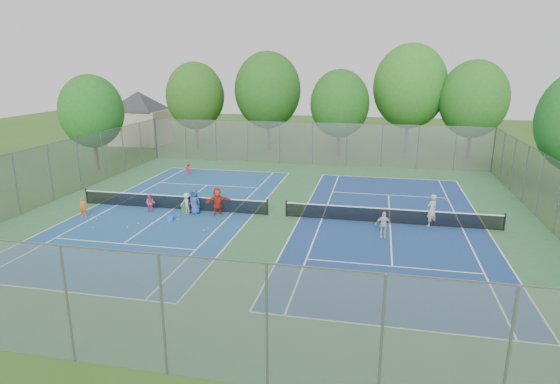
# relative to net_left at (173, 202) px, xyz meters

# --- Properties ---
(ground) EXTENTS (120.00, 120.00, 0.00)m
(ground) POSITION_rel_net_left_xyz_m (7.00, 0.00, -0.46)
(ground) COLOR #2D541A
(ground) RESTS_ON ground
(court_pad) EXTENTS (32.00, 32.00, 0.01)m
(court_pad) POSITION_rel_net_left_xyz_m (7.00, 0.00, -0.45)
(court_pad) COLOR #2F6539
(court_pad) RESTS_ON ground
(court_left) EXTENTS (10.97, 23.77, 0.01)m
(court_left) POSITION_rel_net_left_xyz_m (0.00, 0.00, -0.44)
(court_left) COLOR navy
(court_left) RESTS_ON court_pad
(court_right) EXTENTS (10.97, 23.77, 0.01)m
(court_right) POSITION_rel_net_left_xyz_m (14.00, 0.00, -0.44)
(court_right) COLOR navy
(court_right) RESTS_ON court_pad
(net_left) EXTENTS (12.87, 0.10, 0.91)m
(net_left) POSITION_rel_net_left_xyz_m (0.00, 0.00, 0.00)
(net_left) COLOR black
(net_left) RESTS_ON ground
(net_right) EXTENTS (12.87, 0.10, 0.91)m
(net_right) POSITION_rel_net_left_xyz_m (14.00, 0.00, 0.00)
(net_right) COLOR black
(net_right) RESTS_ON ground
(fence_north) EXTENTS (32.00, 0.10, 4.00)m
(fence_north) POSITION_rel_net_left_xyz_m (7.00, 16.00, 1.54)
(fence_north) COLOR gray
(fence_north) RESTS_ON ground
(fence_south) EXTENTS (32.00, 0.10, 4.00)m
(fence_south) POSITION_rel_net_left_xyz_m (7.00, -16.00, 1.54)
(fence_south) COLOR gray
(fence_south) RESTS_ON ground
(fence_west) EXTENTS (0.10, 32.00, 4.00)m
(fence_west) POSITION_rel_net_left_xyz_m (-9.00, 0.00, 1.54)
(fence_west) COLOR gray
(fence_west) RESTS_ON ground
(fence_east) EXTENTS (0.10, 32.00, 4.00)m
(fence_east) POSITION_rel_net_left_xyz_m (23.00, 0.00, 1.54)
(fence_east) COLOR gray
(fence_east) RESTS_ON ground
(house) EXTENTS (11.03, 11.03, 7.30)m
(house) POSITION_rel_net_left_xyz_m (-15.00, 24.00, 3.76)
(house) COLOR #B7A88C
(house) RESTS_ON ground
(tree_nw) EXTENTS (6.40, 6.40, 9.58)m
(tree_nw) POSITION_rel_net_left_xyz_m (-7.00, 22.00, 5.44)
(tree_nw) COLOR #443326
(tree_nw) RESTS_ON ground
(tree_nl) EXTENTS (7.20, 7.20, 10.69)m
(tree_nl) POSITION_rel_net_left_xyz_m (1.00, 23.00, 6.09)
(tree_nl) COLOR #443326
(tree_nl) RESTS_ON ground
(tree_nc) EXTENTS (6.00, 6.00, 8.85)m
(tree_nc) POSITION_rel_net_left_xyz_m (9.00, 21.00, 4.94)
(tree_nc) COLOR #443326
(tree_nc) RESTS_ON ground
(tree_nr) EXTENTS (7.60, 7.60, 11.42)m
(tree_nr) POSITION_rel_net_left_xyz_m (16.00, 24.00, 6.59)
(tree_nr) COLOR #443326
(tree_nr) RESTS_ON ground
(tree_ne) EXTENTS (6.60, 6.60, 9.77)m
(tree_ne) POSITION_rel_net_left_xyz_m (22.00, 22.00, 5.51)
(tree_ne) COLOR #443326
(tree_ne) RESTS_ON ground
(tree_side_w) EXTENTS (5.60, 5.60, 8.47)m
(tree_side_w) POSITION_rel_net_left_xyz_m (-12.00, 10.00, 4.79)
(tree_side_w) COLOR #443326
(tree_side_w) RESTS_ON ground
(ball_crate) EXTENTS (0.38, 0.38, 0.29)m
(ball_crate) POSITION_rel_net_left_xyz_m (0.84, -2.28, -0.31)
(ball_crate) COLOR blue
(ball_crate) RESTS_ON ground
(ball_hopper) EXTENTS (0.36, 0.36, 0.61)m
(ball_hopper) POSITION_rel_net_left_xyz_m (1.02, -0.53, -0.15)
(ball_hopper) COLOR #238132
(ball_hopper) RESTS_ON ground
(student_a) EXTENTS (0.51, 0.38, 1.28)m
(student_a) POSITION_rel_net_left_xyz_m (-4.81, -2.70, 0.18)
(student_a) COLOR orange
(student_a) RESTS_ON ground
(student_b) EXTENTS (0.69, 0.60, 1.22)m
(student_b) POSITION_rel_net_left_xyz_m (-1.13, -0.97, 0.16)
(student_b) COLOR #CC4F7B
(student_b) RESTS_ON ground
(student_c) EXTENTS (0.90, 0.55, 1.35)m
(student_c) POSITION_rel_net_left_xyz_m (1.25, -0.68, 0.22)
(student_c) COLOR beige
(student_c) RESTS_ON ground
(student_d) EXTENTS (0.74, 0.42, 1.18)m
(student_d) POSITION_rel_net_left_xyz_m (1.37, -0.60, 0.14)
(student_d) COLOR black
(student_d) RESTS_ON ground
(student_e) EXTENTS (0.89, 0.67, 1.63)m
(student_e) POSITION_rel_net_left_xyz_m (1.82, -0.73, 0.36)
(student_e) COLOR #274391
(student_e) RESTS_ON ground
(student_f) EXTENTS (1.65, 1.42, 1.79)m
(student_f) POSITION_rel_net_left_xyz_m (3.30, -0.60, 0.44)
(student_f) COLOR red
(student_f) RESTS_ON ground
(child_far_baseline) EXTENTS (0.70, 0.46, 1.02)m
(child_far_baseline) POSITION_rel_net_left_xyz_m (-2.94, 9.57, 0.06)
(child_far_baseline) COLOR red
(child_far_baseline) RESTS_ON ground
(instructor) EXTENTS (0.84, 0.81, 1.95)m
(instructor) POSITION_rel_net_left_xyz_m (16.34, -0.01, 0.52)
(instructor) COLOR #9B9C9E
(instructor) RESTS_ON ground
(teen_court_b) EXTENTS (0.91, 0.46, 1.49)m
(teen_court_b) POSITION_rel_net_left_xyz_m (13.55, -2.50, 0.29)
(teen_court_b) COLOR beige
(teen_court_b) RESTS_ON ground
(tennis_ball_0) EXTENTS (0.07, 0.07, 0.07)m
(tennis_ball_0) POSITION_rel_net_left_xyz_m (-4.41, -2.42, -0.42)
(tennis_ball_0) COLOR #D2E735
(tennis_ball_0) RESTS_ON ground
(tennis_ball_1) EXTENTS (0.07, 0.07, 0.07)m
(tennis_ball_1) POSITION_rel_net_left_xyz_m (-0.07, -2.92, -0.42)
(tennis_ball_1) COLOR #AFCF30
(tennis_ball_1) RESTS_ON ground
(tennis_ball_2) EXTENTS (0.07, 0.07, 0.07)m
(tennis_ball_2) POSITION_rel_net_left_xyz_m (3.51, -3.64, -0.42)
(tennis_ball_2) COLOR #CCEF37
(tennis_ball_2) RESTS_ON ground
(tennis_ball_3) EXTENTS (0.07, 0.07, 0.07)m
(tennis_ball_3) POSITION_rel_net_left_xyz_m (0.89, -1.23, -0.42)
(tennis_ball_3) COLOR #C3E134
(tennis_ball_3) RESTS_ON ground
(tennis_ball_4) EXTENTS (0.07, 0.07, 0.07)m
(tennis_ball_4) POSITION_rel_net_left_xyz_m (-3.76, -3.01, -0.42)
(tennis_ball_4) COLOR #E0F238
(tennis_ball_4) RESTS_ON ground
(tennis_ball_5) EXTENTS (0.07, 0.07, 0.07)m
(tennis_ball_5) POSITION_rel_net_left_xyz_m (0.89, -2.56, -0.42)
(tennis_ball_5) COLOR #CED732
(tennis_ball_5) RESTS_ON ground
(tennis_ball_6) EXTENTS (0.07, 0.07, 0.07)m
(tennis_ball_6) POSITION_rel_net_left_xyz_m (-0.81, -3.25, -0.42)
(tennis_ball_6) COLOR #E8EF37
(tennis_ball_6) RESTS_ON ground
(tennis_ball_7) EXTENTS (0.07, 0.07, 0.07)m
(tennis_ball_7) POSITION_rel_net_left_xyz_m (-1.08, -4.01, -0.42)
(tennis_ball_7) COLOR #B4DA32
(tennis_ball_7) RESTS_ON ground
(tennis_ball_8) EXTENTS (0.07, 0.07, 0.07)m
(tennis_ball_8) POSITION_rel_net_left_xyz_m (-3.03, -4.50, -0.42)
(tennis_ball_8) COLOR #C8DD33
(tennis_ball_8) RESTS_ON ground
(tennis_ball_9) EXTENTS (0.07, 0.07, 0.07)m
(tennis_ball_9) POSITION_rel_net_left_xyz_m (0.13, -2.43, -0.42)
(tennis_ball_9) COLOR #B4C52D
(tennis_ball_9) RESTS_ON ground
(tennis_ball_10) EXTENTS (0.07, 0.07, 0.07)m
(tennis_ball_10) POSITION_rel_net_left_xyz_m (1.19, -2.04, -0.42)
(tennis_ball_10) COLOR #C6D531
(tennis_ball_10) RESTS_ON ground
(tennis_ball_11) EXTENTS (0.07, 0.07, 0.07)m
(tennis_ball_11) POSITION_rel_net_left_xyz_m (3.63, -3.26, -0.42)
(tennis_ball_11) COLOR yellow
(tennis_ball_11) RESTS_ON ground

